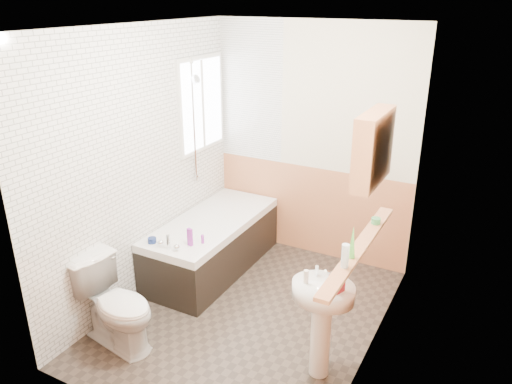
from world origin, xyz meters
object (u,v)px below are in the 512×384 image
at_px(bathtub, 213,243).
at_px(toilet, 116,305).
at_px(sink, 322,311).
at_px(pine_shelf, 359,248).
at_px(medicine_cabinet, 373,148).

bearing_deg(bathtub, toilet, -91.23).
distance_m(sink, pine_shelf, 0.56).
relative_size(bathtub, toilet, 2.19).
xyz_separation_m(sink, medicine_cabinet, (0.17, 0.36, 1.17)).
height_order(bathtub, medicine_cabinet, medicine_cabinet).
height_order(toilet, pine_shelf, pine_shelf).
distance_m(bathtub, toilet, 1.40).
xyz_separation_m(bathtub, pine_shelf, (1.77, -0.82, 0.78)).
distance_m(bathtub, pine_shelf, 2.10).
bearing_deg(sink, bathtub, 138.75).
relative_size(toilet, medicine_cabinet, 1.32).
height_order(bathtub, sink, sink).
height_order(sink, medicine_cabinet, medicine_cabinet).
bearing_deg(medicine_cabinet, sink, -115.28).
bearing_deg(pine_shelf, sink, -145.94).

